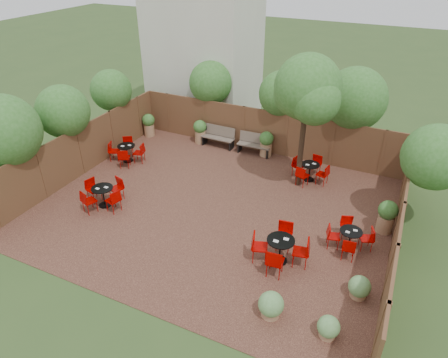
% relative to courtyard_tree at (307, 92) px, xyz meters
% --- Properties ---
extents(ground, '(80.00, 80.00, 0.00)m').
position_rel_courtyard_tree_xyz_m(ground, '(-2.21, -2.87, -3.77)').
color(ground, '#354F23').
rests_on(ground, ground).
extents(courtyard_paving, '(12.00, 10.00, 0.02)m').
position_rel_courtyard_tree_xyz_m(courtyard_paving, '(-2.21, -2.87, -3.76)').
color(courtyard_paving, '#361D16').
rests_on(courtyard_paving, ground).
extents(fence_back, '(12.00, 0.08, 2.00)m').
position_rel_courtyard_tree_xyz_m(fence_back, '(-2.21, 2.13, -2.77)').
color(fence_back, brown).
rests_on(fence_back, ground).
extents(fence_left, '(0.08, 10.00, 2.00)m').
position_rel_courtyard_tree_xyz_m(fence_left, '(-8.21, -2.87, -2.77)').
color(fence_left, brown).
rests_on(fence_left, ground).
extents(fence_right, '(0.08, 10.00, 2.00)m').
position_rel_courtyard_tree_xyz_m(fence_right, '(3.79, -2.87, -2.77)').
color(fence_right, brown).
rests_on(fence_right, ground).
extents(neighbour_building, '(5.00, 4.00, 8.00)m').
position_rel_courtyard_tree_xyz_m(neighbour_building, '(-6.71, 5.13, 0.23)').
color(neighbour_building, beige).
rests_on(neighbour_building, ground).
extents(overhang_foliage, '(15.58, 10.85, 2.59)m').
position_rel_courtyard_tree_xyz_m(overhang_foliage, '(-3.66, -0.30, -1.10)').
color(overhang_foliage, '#2F6721').
rests_on(overhang_foliage, ground).
extents(courtyard_tree, '(2.57, 2.47, 5.09)m').
position_rel_courtyard_tree_xyz_m(courtyard_tree, '(0.00, 0.00, 0.00)').
color(courtyard_tree, black).
rests_on(courtyard_tree, courtyard_paving).
extents(park_bench_left, '(1.54, 0.52, 0.95)m').
position_rel_courtyard_tree_xyz_m(park_bench_left, '(-4.29, 1.76, -3.27)').
color(park_bench_left, brown).
rests_on(park_bench_left, courtyard_paving).
extents(park_bench_right, '(1.52, 0.52, 0.93)m').
position_rel_courtyard_tree_xyz_m(park_bench_right, '(-2.50, 1.76, -3.27)').
color(park_bench_right, brown).
rests_on(park_bench_right, courtyard_paving).
extents(bistro_tables, '(11.24, 6.65, 0.94)m').
position_rel_courtyard_tree_xyz_m(bistro_tables, '(-2.00, -2.73, -3.32)').
color(bistro_tables, black).
rests_on(bistro_tables, courtyard_paving).
extents(planters, '(11.92, 4.06, 1.15)m').
position_rel_courtyard_tree_xyz_m(planters, '(-2.71, 0.75, -3.15)').
color(planters, '#986E4C').
rests_on(planters, courtyard_paving).
extents(low_shrubs, '(2.56, 2.25, 0.72)m').
position_rel_courtyard_tree_xyz_m(low_shrubs, '(2.21, -6.04, -3.44)').
color(low_shrubs, '#986E4C').
rests_on(low_shrubs, courtyard_paving).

